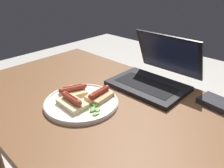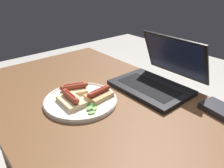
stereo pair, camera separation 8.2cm
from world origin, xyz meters
TOP-DOWN VIEW (x-y plane):
  - desk at (0.00, 0.00)m, footprint 1.28×0.71m
  - laptop at (0.00, 0.26)m, footprint 0.31×0.30m
  - plate at (-0.10, -0.06)m, footprint 0.27×0.27m
  - sausage_toast_left at (-0.10, -0.10)m, footprint 0.11×0.07m
  - sausage_toast_middle at (-0.07, 0.01)m, footprint 0.08×0.11m
  - sausage_toast_right at (-0.16, -0.04)m, footprint 0.10×0.11m
  - salad_pile at (-0.02, -0.06)m, footprint 0.07×0.07m
  - external_drive at (0.26, 0.28)m, footprint 0.11×0.10m

SIDE VIEW (x-z plane):
  - desk at x=0.00m, z-range 0.31..1.09m
  - plate at x=-0.10m, z-range 0.78..0.80m
  - external_drive at x=0.26m, z-range 0.78..0.80m
  - salad_pile at x=-0.02m, z-range 0.79..0.80m
  - sausage_toast_middle at x=-0.07m, z-range 0.78..0.82m
  - sausage_toast_right at x=-0.16m, z-range 0.78..0.82m
  - sausage_toast_left at x=-0.10m, z-range 0.78..0.83m
  - laptop at x=0.00m, z-range 0.71..0.92m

